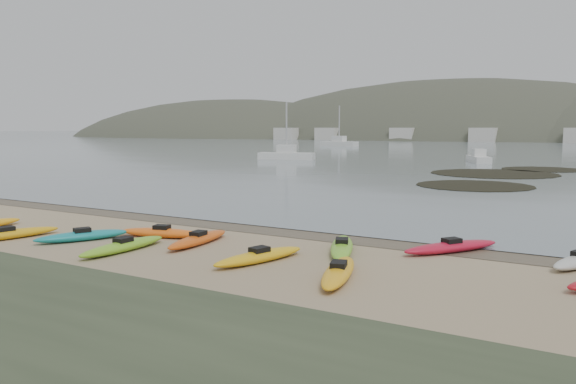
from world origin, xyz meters
The scene contains 5 objects.
ground centered at (0.00, 0.00, 0.00)m, with size 600.00×600.00×0.00m, color tan.
wet_sand centered at (0.00, -0.30, 0.00)m, with size 60.00×60.00×0.00m, color brown.
kayaks centered at (0.58, -4.19, 0.17)m, with size 23.65×9.69×0.34m.
kelp_mats centered at (2.92, 30.91, 0.03)m, with size 12.27×26.57×0.04m.
moored_boats centered at (-0.84, 81.73, 0.53)m, with size 94.09×75.88×1.20m.
Camera 1 is at (11.05, -18.87, 4.01)m, focal length 35.00 mm.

